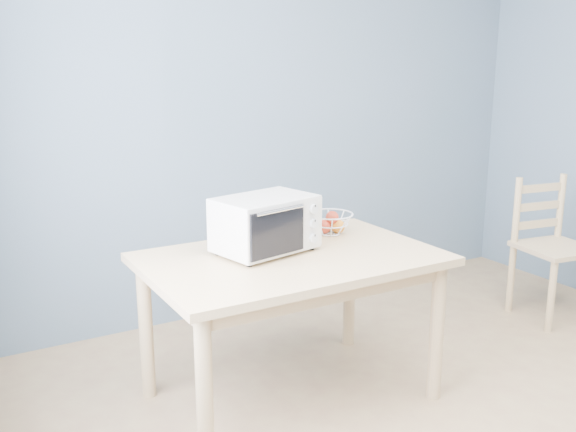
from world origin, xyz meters
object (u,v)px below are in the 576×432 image
dining_table (291,275)px  toaster_oven (262,224)px  fruit_basket (330,223)px  dining_chair (551,249)px

dining_table → toaster_oven: bearing=134.9°
fruit_basket → toaster_oven: bearing=-165.0°
dining_table → dining_chair: bearing=2.0°
toaster_oven → fruit_basket: bearing=2.7°
toaster_oven → dining_chair: toaster_oven is taller
fruit_basket → dining_chair: size_ratio=0.34×
dining_chair → fruit_basket: bearing=-176.7°
toaster_oven → fruit_basket: (0.48, 0.13, -0.08)m
toaster_oven → fruit_basket: toaster_oven is taller
dining_chair → toaster_oven: bearing=-172.1°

